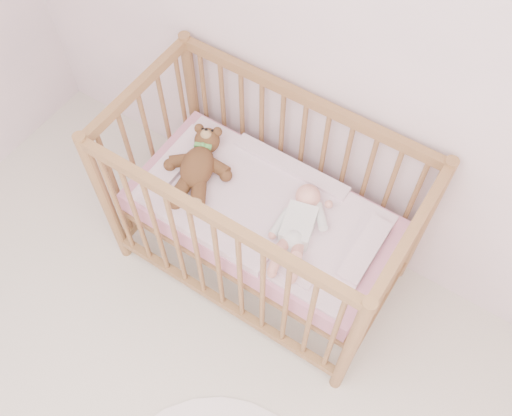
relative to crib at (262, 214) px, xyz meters
The scene contains 6 objects.
wall_back 0.99m from the crib, 51.58° to the left, with size 4.00×0.02×2.70m, color silver.
crib is the anchor object (origin of this frame).
mattress 0.01m from the crib, ahead, with size 1.22×0.62×0.13m, color pink.
blanket 0.06m from the crib, ahead, with size 1.10×0.58×0.06m, color #E69FBC, non-canonical shape.
baby 0.24m from the crib, ahead, with size 0.24×0.51×0.12m, color silver, non-canonical shape.
teddy_bear 0.37m from the crib, behind, with size 0.34×0.49×0.14m, color brown, non-canonical shape.
Camera 1 is at (0.41, 0.43, 2.78)m, focal length 40.00 mm.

